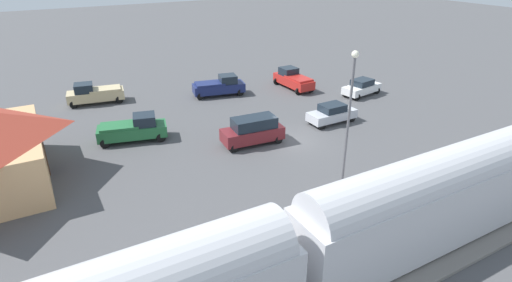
{
  "coord_description": "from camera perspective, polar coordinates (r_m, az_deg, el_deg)",
  "views": [
    {
      "loc": [
        -24.82,
        17.28,
        14.1
      ],
      "look_at": [
        -0.44,
        3.65,
        1.0
      ],
      "focal_mm": 28.6,
      "sensor_mm": 36.0,
      "label": 1
    }
  ],
  "objects": [
    {
      "name": "pedestrian_on_platform",
      "position": [
        26.61,
        20.42,
        -5.43
      ],
      "size": [
        0.36,
        0.36,
        1.71
      ],
      "color": "brown",
      "rests_on": "platform"
    },
    {
      "name": "pickup_navy",
      "position": [
        43.83,
        -5.11,
        7.67
      ],
      "size": [
        2.99,
        5.68,
        2.14
      ],
      "color": "navy",
      "rests_on": "ground"
    },
    {
      "name": "ground_plane",
      "position": [
        33.37,
        5.11,
        0.02
      ],
      "size": [
        200.0,
        200.0,
        0.0
      ],
      "primitive_type": "plane",
      "color": "#4C4C4F"
    },
    {
      "name": "sedan_white",
      "position": [
        45.19,
        14.58,
        7.3
      ],
      "size": [
        2.6,
        4.75,
        1.74
      ],
      "color": "white",
      "rests_on": "ground"
    },
    {
      "name": "platform",
      "position": [
        26.7,
        17.26,
        -7.66
      ],
      "size": [
        3.2,
        46.0,
        0.3
      ],
      "color": "#B7B2A8",
      "rests_on": "ground"
    },
    {
      "name": "railway_track",
      "position": [
        24.74,
        23.89,
        -11.88
      ],
      "size": [
        4.8,
        70.0,
        0.3
      ],
      "color": "slate",
      "rests_on": "ground"
    },
    {
      "name": "sedan_silver",
      "position": [
        37.13,
        10.57,
        3.82
      ],
      "size": [
        1.92,
        4.53,
        1.74
      ],
      "color": "silver",
      "rests_on": "ground"
    },
    {
      "name": "light_pole_near_platform",
      "position": [
        25.58,
        13.0,
        4.79
      ],
      "size": [
        0.44,
        0.44,
        8.88
      ],
      "color": "#515156",
      "rests_on": "ground"
    },
    {
      "name": "suv_maroon",
      "position": [
        32.35,
        -0.43,
        1.52
      ],
      "size": [
        2.35,
        5.04,
        2.22
      ],
      "color": "maroon",
      "rests_on": "ground"
    },
    {
      "name": "pickup_tan",
      "position": [
        44.36,
        -21.65,
        6.19
      ],
      "size": [
        2.79,
        5.64,
        2.14
      ],
      "color": "#C6B284",
      "rests_on": "ground"
    },
    {
      "name": "pickup_red",
      "position": [
        46.29,
        5.2,
        8.61
      ],
      "size": [
        5.44,
        2.58,
        2.14
      ],
      "color": "red",
      "rests_on": "ground"
    },
    {
      "name": "pickup_green",
      "position": [
        34.38,
        -16.74,
        1.66
      ],
      "size": [
        3.2,
        5.71,
        2.14
      ],
      "color": "#236638",
      "rests_on": "ground"
    }
  ]
}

